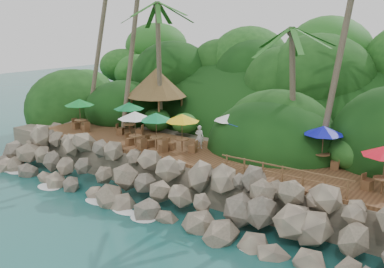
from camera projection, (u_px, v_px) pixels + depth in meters
The scene contains 11 objects.
ground at pixel (129, 215), 24.42m from camera, with size 140.00×140.00×0.00m, color #19514F.
land_base at pixel (262, 137), 36.73m from camera, with size 32.00×25.20×2.10m, color gray.
jungle_hill at pixel (297, 132), 42.88m from camera, with size 44.80×28.00×15.40m, color #143811.
seawall at pixel (152, 185), 25.71m from camera, with size 29.00×4.00×2.30m, color gray, non-canonical shape.
terrace at pixel (192, 152), 28.59m from camera, with size 26.00×5.00×0.20m, color brown.
jungle_foliage at pixel (256, 152), 36.20m from camera, with size 44.00×16.00×12.00m, color #143811, non-canonical shape.
foam_line at pixel (132, 213), 24.65m from camera, with size 25.20×0.80×0.06m.
palapa at pixel (156, 82), 34.51m from camera, with size 4.77×4.77×4.60m.
dining_clusters at pixel (197, 120), 27.96m from camera, with size 24.20×5.45×2.44m.
railing at pixel (282, 173), 22.39m from camera, with size 7.20×0.10×1.00m.
waiter at pixel (199, 137), 28.83m from camera, with size 0.57×0.37×1.56m, color white.
Camera 1 is at (16.07, -16.23, 10.35)m, focal length 41.30 mm.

